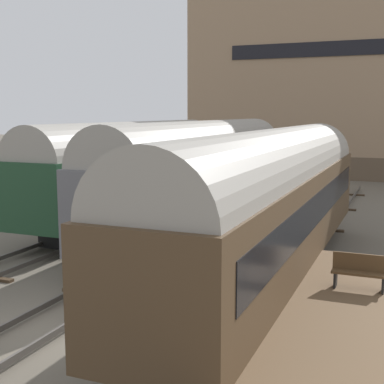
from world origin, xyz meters
name	(u,v)px	position (x,y,z in m)	size (l,w,h in m)	color
ground_plane	(37,332)	(0.00, 0.00, 0.00)	(200.00, 200.00, 0.00)	#60594C
track_middle	(37,327)	(0.00, 0.00, 0.14)	(2.60, 60.00, 0.26)	#4C4742
track_right	(207,358)	(4.69, 0.00, 0.14)	(2.60, 60.00, 0.26)	#4C4742
train_car_grey	(203,171)	(0.00, 11.94, 3.00)	(3.02, 17.72, 5.27)	black
train_car_green	(133,165)	(-4.69, 13.92, 2.93)	(3.02, 17.04, 5.16)	black
train_car_brown	(273,198)	(4.69, 5.97, 2.92)	(2.93, 18.45, 5.12)	black
station_platform	(338,343)	(7.54, -0.02, 0.98)	(3.06, 14.25, 1.06)	brown
bench	(360,270)	(7.63, 3.46, 1.55)	(1.40, 0.40, 0.91)	brown
warehouse_building	(356,65)	(3.80, 40.19, 9.80)	(28.54, 10.15, 19.61)	brown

